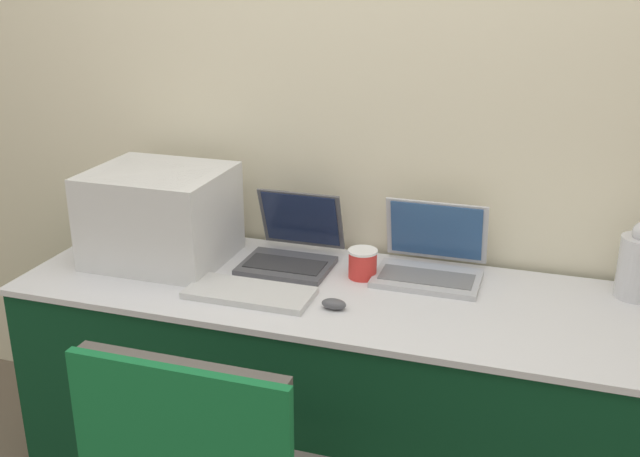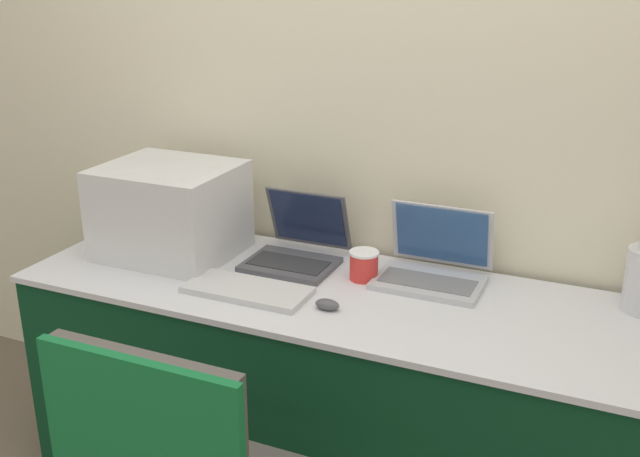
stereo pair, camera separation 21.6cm
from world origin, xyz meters
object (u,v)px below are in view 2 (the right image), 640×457
(laptop_right, at_px, (433,265))
(mouse, at_px, (327,304))
(external_keyboard, at_px, (247,290))
(coffee_cup, at_px, (364,265))
(laptop_left, at_px, (297,247))
(printer, at_px, (169,207))

(laptop_right, height_order, mouse, laptop_right)
(external_keyboard, height_order, coffee_cup, coffee_cup)
(coffee_cup, bearing_deg, external_keyboard, -139.86)
(laptop_left, bearing_deg, printer, -166.16)
(printer, xyz_separation_m, external_keyboard, (0.40, -0.18, -0.16))
(laptop_right, height_order, external_keyboard, laptop_right)
(external_keyboard, distance_m, coffee_cup, 0.38)
(laptop_left, relative_size, external_keyboard, 0.79)
(laptop_right, bearing_deg, mouse, -123.86)
(printer, xyz_separation_m, mouse, (0.66, -0.19, -0.15))
(external_keyboard, height_order, mouse, mouse)
(printer, xyz_separation_m, coffee_cup, (0.68, 0.06, -0.12))
(laptop_left, relative_size, mouse, 4.10)
(printer, relative_size, external_keyboard, 1.14)
(laptop_left, relative_size, laptop_right, 0.92)
(laptop_right, distance_m, mouse, 0.40)
(coffee_cup, height_order, mouse, coffee_cup)
(laptop_right, distance_m, coffee_cup, 0.22)
(laptop_right, bearing_deg, laptop_left, -175.44)
(printer, bearing_deg, laptop_right, 9.09)
(external_keyboard, bearing_deg, mouse, -1.25)
(printer, relative_size, mouse, 5.91)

